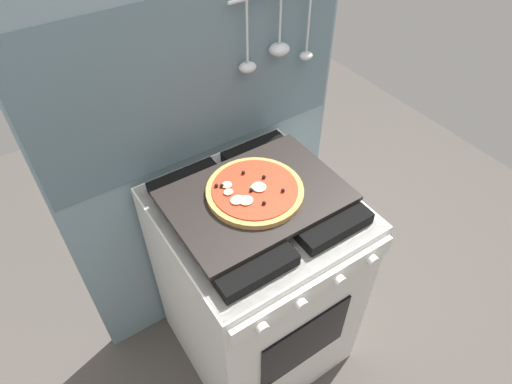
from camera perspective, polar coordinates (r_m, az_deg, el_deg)
The scene contains 5 objects.
ground_plane at distance 2.11m, azimuth 0.00°, elevation -18.27°, with size 4.00×4.00×0.00m, color #4C4742.
kitchen_backsplash at distance 1.66m, azimuth -6.34°, elevation 3.34°, with size 1.10×0.09×1.55m.
stove at distance 1.72m, azimuth 0.03°, elevation -11.43°, with size 0.60×0.64×0.90m.
baking_tray at distance 1.36m, azimuth 0.00°, elevation -0.54°, with size 0.54×0.38×0.02m, color black.
pizza_left at distance 1.35m, azimuth -0.26°, elevation 0.15°, with size 0.30×0.30×0.03m.
Camera 1 is at (-0.53, -0.80, 1.87)m, focal length 30.96 mm.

